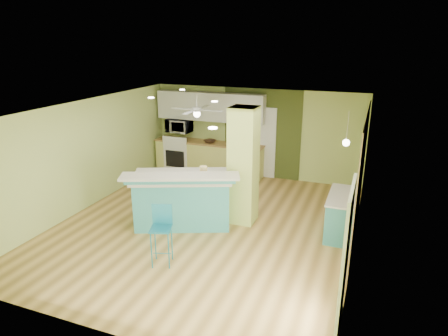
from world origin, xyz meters
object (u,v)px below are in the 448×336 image
Objects in this scene: peninsula at (183,198)px; side_counter at (341,214)px; canister at (203,171)px; fruit_bowl at (210,141)px; bar_stool at (162,225)px.

peninsula is 1.92× the size of side_counter.
canister is (-2.80, -0.51, 0.76)m from side_counter.
fruit_bowl is 1.79× the size of canister.
peninsula is at bearing 85.71° from bar_stool.
canister is at bearing -169.67° from side_counter.
canister is at bearing 6.82° from peninsula.
fruit_bowl is at bearing 80.53° from peninsula.
bar_stool is at bearing -76.81° from fruit_bowl.
bar_stool is at bearing -141.39° from side_counter.
canister is (0.03, 1.75, 0.46)m from bar_stool.
peninsula is 13.36× the size of canister.
peninsula is 1.58m from bar_stool.
peninsula is 3.37m from fruit_bowl.
canister is (0.39, 0.22, 0.60)m from peninsula.
bar_stool reaches higher than side_counter.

